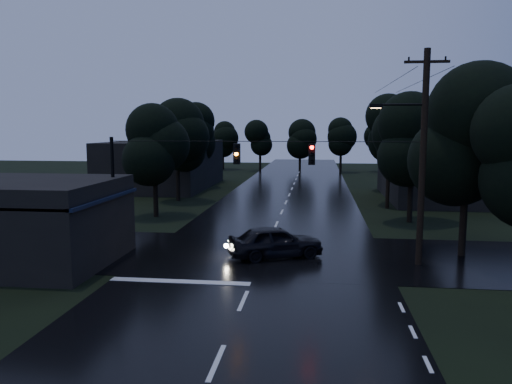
# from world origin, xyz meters

# --- Properties ---
(ground) EXTENTS (160.00, 160.00, 0.00)m
(ground) POSITION_xyz_m (0.00, 0.00, 0.00)
(ground) COLOR black
(ground) RESTS_ON ground
(main_road) EXTENTS (12.00, 120.00, 0.02)m
(main_road) POSITION_xyz_m (0.00, 30.00, 0.00)
(main_road) COLOR black
(main_road) RESTS_ON ground
(cross_street) EXTENTS (60.00, 9.00, 0.02)m
(cross_street) POSITION_xyz_m (0.00, 12.00, 0.00)
(cross_street) COLOR black
(cross_street) RESTS_ON ground
(building_far_right) EXTENTS (10.00, 14.00, 4.40)m
(building_far_right) POSITION_xyz_m (14.00, 34.00, 2.20)
(building_far_right) COLOR black
(building_far_right) RESTS_ON ground
(building_far_left) EXTENTS (10.00, 16.00, 5.00)m
(building_far_left) POSITION_xyz_m (-14.00, 40.00, 2.50)
(building_far_left) COLOR black
(building_far_left) RESTS_ON ground
(utility_pole_main) EXTENTS (3.50, 0.30, 10.00)m
(utility_pole_main) POSITION_xyz_m (7.41, 11.00, 5.26)
(utility_pole_main) COLOR black
(utility_pole_main) RESTS_ON ground
(utility_pole_far) EXTENTS (2.00, 0.30, 7.50)m
(utility_pole_far) POSITION_xyz_m (8.30, 28.00, 3.88)
(utility_pole_far) COLOR black
(utility_pole_far) RESTS_ON ground
(anchor_pole_left) EXTENTS (0.18, 0.18, 6.00)m
(anchor_pole_left) POSITION_xyz_m (-7.50, 11.00, 3.00)
(anchor_pole_left) COLOR black
(anchor_pole_left) RESTS_ON ground
(span_signals) EXTENTS (15.00, 0.37, 1.12)m
(span_signals) POSITION_xyz_m (0.56, 10.99, 5.24)
(span_signals) COLOR black
(span_signals) RESTS_ON ground
(tree_corner_near) EXTENTS (4.48, 4.48, 9.44)m
(tree_corner_near) POSITION_xyz_m (10.00, 13.00, 5.99)
(tree_corner_near) COLOR black
(tree_corner_near) RESTS_ON ground
(tree_left_a) EXTENTS (3.92, 3.92, 8.26)m
(tree_left_a) POSITION_xyz_m (-9.00, 22.00, 5.24)
(tree_left_a) COLOR black
(tree_left_a) RESTS_ON ground
(tree_left_b) EXTENTS (4.20, 4.20, 8.85)m
(tree_left_b) POSITION_xyz_m (-9.60, 30.00, 5.62)
(tree_left_b) COLOR black
(tree_left_b) RESTS_ON ground
(tree_left_c) EXTENTS (4.48, 4.48, 9.44)m
(tree_left_c) POSITION_xyz_m (-10.20, 40.00, 5.99)
(tree_left_c) COLOR black
(tree_left_c) RESTS_ON ground
(tree_right_a) EXTENTS (4.20, 4.20, 8.85)m
(tree_right_a) POSITION_xyz_m (9.00, 22.00, 5.62)
(tree_right_a) COLOR black
(tree_right_a) RESTS_ON ground
(tree_right_b) EXTENTS (4.48, 4.48, 9.44)m
(tree_right_b) POSITION_xyz_m (9.60, 30.00, 5.99)
(tree_right_b) COLOR black
(tree_right_b) RESTS_ON ground
(tree_right_c) EXTENTS (4.76, 4.76, 10.03)m
(tree_right_c) POSITION_xyz_m (10.20, 40.00, 6.37)
(tree_right_c) COLOR black
(tree_right_c) RESTS_ON ground
(car) EXTENTS (5.09, 3.58, 1.61)m
(car) POSITION_xyz_m (0.65, 11.52, 0.80)
(car) COLOR black
(car) RESTS_ON ground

